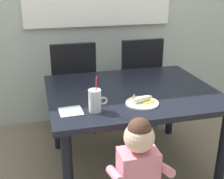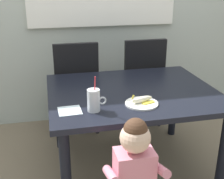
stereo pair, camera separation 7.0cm
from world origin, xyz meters
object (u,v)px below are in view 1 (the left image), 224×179
Objects in this scene: toddler_standing at (138,168)px; peeled_banana at (143,99)px; paper_napkin at (71,111)px; dining_chair_left at (73,83)px; snack_plate at (142,103)px; milk_cup at (95,102)px; dining_chair_right at (138,77)px; dining_table at (131,100)px.

peeled_banana is (0.19, 0.47, 0.21)m from toddler_standing.
dining_chair_left is at bearing 81.98° from paper_napkin.
paper_napkin is (-0.50, -0.00, -0.00)m from snack_plate.
paper_napkin is at bearing 168.45° from milk_cup.
dining_chair_right is at bearing 72.11° from snack_plate.
dining_chair_right is 3.84× the size of milk_cup.
dining_table is 0.82m from dining_chair_left.
dining_chair_right is 1.08m from peeled_banana.
dining_chair_left is 0.68m from dining_chair_right.
paper_napkin is (-0.83, -1.02, 0.16)m from dining_chair_right.
toddler_standing is 0.59m from paper_napkin.
dining_chair_left reaches higher than snack_plate.
snack_plate reaches higher than dining_table.
milk_cup is 1.42× the size of peeled_banana.
peeled_banana is at bearing 72.27° from dining_chair_right.
dining_table is 0.29m from peeled_banana.
snack_plate is at bearing 0.08° from paper_napkin.
dining_chair_left is at bearing 90.84° from milk_cup.
snack_plate is 1.53× the size of paper_napkin.
dining_chair_right is at bearing 72.27° from peeled_banana.
dining_table is 5.65× the size of snack_plate.
milk_cup is at bearing -11.55° from paper_napkin.
milk_cup is at bearing -174.48° from snack_plate.
milk_cup is (-0.35, -0.31, 0.15)m from dining_table.
peeled_banana is (0.35, 0.04, -0.04)m from milk_cup.
snack_plate is at bearing 72.11° from dining_chair_right.
peeled_banana is at bearing 6.78° from milk_cup.
snack_plate reaches higher than paper_napkin.
toddler_standing is at bearing -105.10° from dining_table.
milk_cup reaches higher than toddler_standing.
toddler_standing is (0.17, -1.47, -0.02)m from dining_chair_left.
milk_cup is 0.35m from snack_plate.
dining_chair_right is 1.08m from snack_plate.
snack_plate is at bearing 5.52° from milk_cup.
dining_chair_right reaches higher than paper_napkin.
toddler_standing is at bearing 70.85° from dining_chair_right.
dining_table is 0.59m from paper_napkin.
toddler_standing reaches higher than snack_plate.
dining_chair_right is 1.27m from milk_cup.
dining_chair_right is 1.32m from paper_napkin.
dining_chair_left is 1.48m from toddler_standing.
peeled_banana is at bearing 67.88° from toddler_standing.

